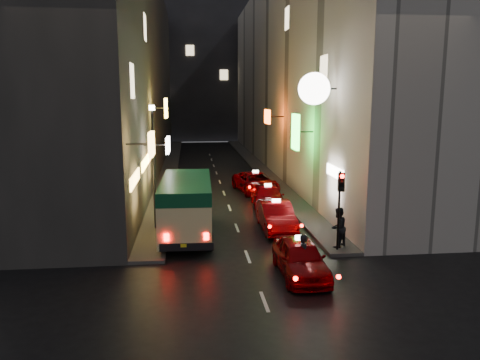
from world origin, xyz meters
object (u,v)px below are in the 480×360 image
object	(u,v)px
minibus	(186,201)
taxi_near	(300,255)
lamp_post	(154,159)
pedestrian_crossing	(304,253)
traffic_light	(340,194)

from	to	relation	value
minibus	taxi_near	world-z (taller)	minibus
taxi_near	lamp_post	size ratio (longest dim) A/B	0.84
lamp_post	pedestrian_crossing	bearing A→B (deg)	-49.48
pedestrian_crossing	lamp_post	size ratio (longest dim) A/B	0.31
traffic_light	lamp_post	distance (m)	9.42
pedestrian_crossing	traffic_light	xyz separation A→B (m)	(2.18, 2.52, 1.73)
lamp_post	minibus	bearing A→B (deg)	-39.86
taxi_near	traffic_light	bearing A→B (deg)	45.56
pedestrian_crossing	lamp_post	world-z (taller)	lamp_post
taxi_near	pedestrian_crossing	xyz separation A→B (m)	(0.09, -0.21, 0.13)
minibus	pedestrian_crossing	bearing A→B (deg)	-52.24
minibus	traffic_light	bearing A→B (deg)	-25.81
minibus	lamp_post	bearing A→B (deg)	140.14
pedestrian_crossing	traffic_light	size ratio (longest dim) A/B	0.55
pedestrian_crossing	traffic_light	bearing A→B (deg)	-40.33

